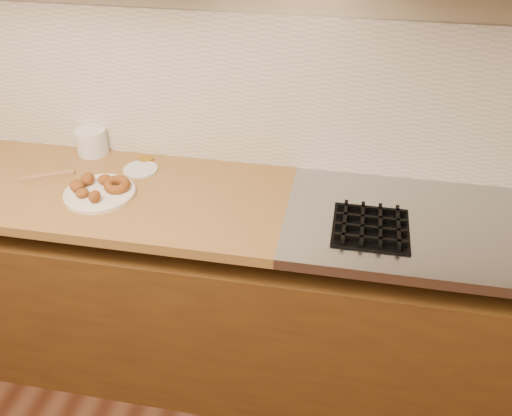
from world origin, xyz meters
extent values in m
cube|color=tan|center=(0.00, 2.00, 1.35)|extent=(4.00, 0.02, 2.70)
cube|color=#543512|center=(0.00, 1.69, 0.39)|extent=(3.60, 0.60, 0.77)
cube|color=olive|center=(-0.65, 1.69, 0.88)|extent=(2.30, 0.62, 0.04)
cube|color=#9EA0A5|center=(1.15, 1.69, 0.88)|extent=(1.30, 0.62, 0.04)
cube|color=beige|center=(0.00, 1.99, 1.20)|extent=(3.60, 0.02, 0.60)
cube|color=black|center=(0.80, 1.61, 0.90)|extent=(0.26, 0.26, 0.01)
cube|color=black|center=(0.71, 1.61, 0.92)|extent=(0.01, 0.24, 0.02)
cube|color=black|center=(0.80, 1.52, 0.92)|extent=(0.24, 0.01, 0.02)
cube|color=black|center=(0.77, 1.61, 0.92)|extent=(0.01, 0.24, 0.02)
cube|color=black|center=(0.80, 1.58, 0.92)|extent=(0.24, 0.01, 0.02)
cube|color=black|center=(0.83, 1.61, 0.92)|extent=(0.01, 0.24, 0.02)
cube|color=black|center=(0.80, 1.64, 0.92)|extent=(0.24, 0.01, 0.02)
cube|color=black|center=(0.89, 1.61, 0.92)|extent=(0.01, 0.24, 0.02)
cube|color=black|center=(0.80, 1.70, 0.92)|extent=(0.24, 0.01, 0.02)
cylinder|color=silver|center=(-0.20, 1.63, 0.91)|extent=(0.26, 0.26, 0.02)
torus|color=brown|center=(-0.14, 1.67, 0.93)|extent=(0.14, 0.14, 0.05)
ellipsoid|color=brown|center=(-0.26, 1.68, 0.94)|extent=(0.05, 0.06, 0.04)
ellipsoid|color=brown|center=(-0.28, 1.63, 0.94)|extent=(0.07, 0.08, 0.04)
ellipsoid|color=brown|center=(-0.25, 1.59, 0.93)|extent=(0.06, 0.06, 0.03)
ellipsoid|color=brown|center=(-0.18, 1.57, 0.94)|extent=(0.05, 0.06, 0.05)
ellipsoid|color=brown|center=(-0.21, 1.70, 0.93)|extent=(0.07, 0.07, 0.03)
cylinder|color=silver|center=(-0.37, 1.94, 0.95)|extent=(0.17, 0.17, 0.11)
cylinder|color=silver|center=(-0.12, 1.84, 0.90)|extent=(0.17, 0.17, 0.01)
cylinder|color=#B08A23|center=(-0.13, 1.92, 0.91)|extent=(0.08, 0.08, 0.01)
cube|color=#996A45|center=(-0.46, 1.71, 0.91)|extent=(0.19, 0.12, 0.02)
camera|label=1|loc=(0.69, 0.06, 2.00)|focal=38.00mm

